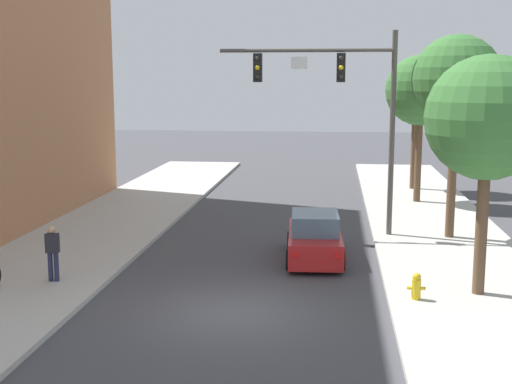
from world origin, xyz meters
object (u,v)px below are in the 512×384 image
(street_tree_nearest, at_px, (488,119))
(street_tree_third, at_px, (421,91))
(pedestrian_sidewalk_left_walker, at_px, (53,250))
(traffic_signal_mast, at_px, (343,95))
(fire_hydrant, at_px, (416,286))
(street_tree_farthest, at_px, (416,90))
(car_lead_red, at_px, (315,238))
(street_tree_second, at_px, (457,81))

(street_tree_nearest, xyz_separation_m, street_tree_third, (-0.03, 14.14, 0.45))
(pedestrian_sidewalk_left_walker, bearing_deg, street_tree_nearest, 1.19)
(pedestrian_sidewalk_left_walker, bearing_deg, traffic_signal_mast, 40.99)
(fire_hydrant, distance_m, street_tree_farthest, 19.44)
(fire_hydrant, relative_size, street_tree_nearest, 0.11)
(car_lead_red, height_order, street_tree_nearest, street_tree_nearest)
(pedestrian_sidewalk_left_walker, xyz_separation_m, street_tree_second, (12.29, 7.04, 4.79))
(car_lead_red, xyz_separation_m, street_tree_third, (4.54, 10.61, 4.63))
(car_lead_red, distance_m, street_tree_second, 7.79)
(fire_hydrant, distance_m, street_tree_nearest, 4.78)
(car_lead_red, height_order, fire_hydrant, car_lead_red)
(traffic_signal_mast, height_order, fire_hydrant, traffic_signal_mast)
(car_lead_red, xyz_separation_m, street_tree_second, (4.88, 3.25, 5.13))
(traffic_signal_mast, bearing_deg, street_tree_farthest, 70.60)
(pedestrian_sidewalk_left_walker, distance_m, street_tree_second, 14.95)
(traffic_signal_mast, xyz_separation_m, fire_hydrant, (1.95, -7.66, -4.83))
(fire_hydrant, height_order, street_tree_nearest, street_tree_nearest)
(traffic_signal_mast, relative_size, pedestrian_sidewalk_left_walker, 4.57)
(fire_hydrant, bearing_deg, street_tree_third, 83.41)
(car_lead_red, bearing_deg, fire_hydrant, -56.45)
(street_tree_nearest, bearing_deg, fire_hydrant, -157.56)
(street_tree_nearest, bearing_deg, car_lead_red, 142.25)
(pedestrian_sidewalk_left_walker, height_order, street_tree_second, street_tree_second)
(traffic_signal_mast, xyz_separation_m, street_tree_farthest, (3.90, 11.07, 0.01))
(car_lead_red, relative_size, street_tree_third, 0.63)
(street_tree_third, height_order, street_tree_farthest, street_tree_third)
(pedestrian_sidewalk_left_walker, relative_size, fire_hydrant, 2.28)
(car_lead_red, distance_m, pedestrian_sidewalk_left_walker, 8.32)
(street_tree_nearest, relative_size, street_tree_second, 0.88)
(street_tree_third, bearing_deg, traffic_signal_mast, -116.99)
(street_tree_third, xyz_separation_m, street_tree_farthest, (0.23, 3.87, -0.01))
(fire_hydrant, xyz_separation_m, street_tree_third, (1.72, 14.86, 4.85))
(street_tree_third, bearing_deg, street_tree_second, -87.34)
(street_tree_second, bearing_deg, fire_hydrant, -105.34)
(car_lead_red, xyz_separation_m, street_tree_farthest, (4.77, 14.47, 4.63))
(car_lead_red, bearing_deg, street_tree_second, 33.69)
(fire_hydrant, bearing_deg, car_lead_red, 123.55)
(pedestrian_sidewalk_left_walker, bearing_deg, street_tree_second, 29.80)
(pedestrian_sidewalk_left_walker, distance_m, street_tree_nearest, 12.57)
(traffic_signal_mast, bearing_deg, pedestrian_sidewalk_left_walker, -139.01)
(street_tree_farthest, bearing_deg, street_tree_third, -93.40)
(pedestrian_sidewalk_left_walker, height_order, fire_hydrant, pedestrian_sidewalk_left_walker)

